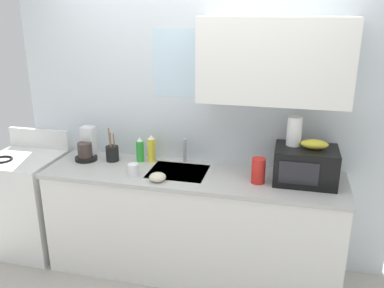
{
  "coord_description": "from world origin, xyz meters",
  "views": [
    {
      "loc": [
        0.71,
        -2.92,
        2.17
      ],
      "look_at": [
        0.0,
        0.0,
        1.15
      ],
      "focal_mm": 38.19,
      "sensor_mm": 36.0,
      "label": 1
    }
  ],
  "objects": [
    {
      "name": "paper_towel_roll",
      "position": [
        0.76,
        0.1,
        1.28
      ],
      "size": [
        0.11,
        0.11,
        0.22
      ],
      "primitive_type": "cylinder",
      "color": "white",
      "rests_on": "microwave"
    },
    {
      "name": "small_bowl",
      "position": [
        -0.22,
        -0.2,
        0.93
      ],
      "size": [
        0.13,
        0.13,
        0.06
      ],
      "primitive_type": "ellipsoid",
      "color": "beige",
      "rests_on": "counter_unit"
    },
    {
      "name": "dish_soap_bottle_green",
      "position": [
        -0.5,
        0.17,
        1.0
      ],
      "size": [
        0.07,
        0.07,
        0.22
      ],
      "color": "green",
      "rests_on": "counter_unit"
    },
    {
      "name": "stove_range",
      "position": [
        -1.54,
        0.0,
        0.46
      ],
      "size": [
        0.6,
        0.6,
        1.08
      ],
      "color": "white",
      "rests_on": "ground"
    },
    {
      "name": "kitchen_wall_assembly",
      "position": [
        0.12,
        0.3,
        1.37
      ],
      "size": [
        3.17,
        0.42,
        2.5
      ],
      "color": "silver",
      "rests_on": "ground"
    },
    {
      "name": "cereal_canister",
      "position": [
        0.52,
        -0.05,
        1.0
      ],
      "size": [
        0.1,
        0.1,
        0.19
      ],
      "primitive_type": "cylinder",
      "color": "red",
      "rests_on": "counter_unit"
    },
    {
      "name": "banana_bunch",
      "position": [
        0.91,
        0.05,
        1.2
      ],
      "size": [
        0.2,
        0.11,
        0.07
      ],
      "primitive_type": "ellipsoid",
      "color": "gold",
      "rests_on": "microwave"
    },
    {
      "name": "microwave",
      "position": [
        0.86,
        0.05,
        1.04
      ],
      "size": [
        0.46,
        0.35,
        0.27
      ],
      "color": "black",
      "rests_on": "counter_unit"
    },
    {
      "name": "mug_white",
      "position": [
        -0.44,
        -0.14,
        0.95
      ],
      "size": [
        0.08,
        0.08,
        0.09
      ],
      "primitive_type": "cylinder",
      "color": "white",
      "rests_on": "counter_unit"
    },
    {
      "name": "coffee_maker",
      "position": [
        -0.96,
        0.11,
        1.0
      ],
      "size": [
        0.19,
        0.21,
        0.28
      ],
      "color": "black",
      "rests_on": "counter_unit"
    },
    {
      "name": "sink_faucet",
      "position": [
        -0.12,
        0.24,
        1.0
      ],
      "size": [
        0.03,
        0.03,
        0.21
      ],
      "primitive_type": "cylinder",
      "color": "#B2B5BA",
      "rests_on": "counter_unit"
    },
    {
      "name": "utensil_crock",
      "position": [
        -0.73,
        0.12,
        0.97
      ],
      "size": [
        0.11,
        0.11,
        0.3
      ],
      "color": "black",
      "rests_on": "counter_unit"
    },
    {
      "name": "counter_unit",
      "position": [
        -0.0,
        0.0,
        0.46
      ],
      "size": [
        2.4,
        0.63,
        0.9
      ],
      "color": "white",
      "rests_on": "ground"
    },
    {
      "name": "dish_soap_bottle_yellow",
      "position": [
        -0.4,
        0.19,
        1.01
      ],
      "size": [
        0.07,
        0.07,
        0.24
      ],
      "color": "yellow",
      "rests_on": "counter_unit"
    }
  ]
}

